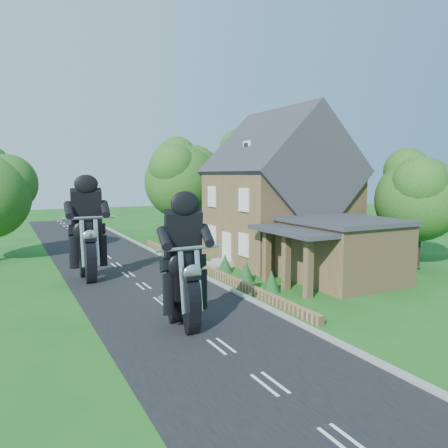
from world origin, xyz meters
name	(u,v)px	position (x,y,z in m)	size (l,w,h in m)	color
ground	(163,301)	(0.00, 0.00, 0.00)	(120.00, 120.00, 0.00)	#175016
road	(163,301)	(0.00, 0.00, 0.01)	(7.00, 80.00, 0.02)	black
kerb	(232,290)	(3.65, 0.00, 0.06)	(0.30, 80.00, 0.12)	gray
garden_wall	(203,267)	(4.30, 5.00, 0.20)	(0.30, 22.00, 0.40)	#99784E
house	(280,196)	(10.49, 6.00, 4.34)	(9.54, 8.64, 10.24)	#99784E
annex	(341,249)	(9.87, -0.80, 1.77)	(7.05, 5.94, 3.44)	#99784E
tree_annex_side	(421,192)	(17.13, 0.10, 4.69)	(5.64, 5.20, 7.48)	black
tree_house_right	(325,182)	(16.65, 8.62, 5.19)	(6.51, 6.00, 8.40)	black
tree_behind_house	(251,170)	(14.18, 16.14, 6.23)	(7.81, 7.20, 10.08)	black
tree_behind_left	(186,175)	(8.16, 17.13, 5.73)	(6.94, 6.40, 9.16)	black
shrub_a	(271,281)	(5.30, -1.00, 0.55)	(0.90, 0.90, 1.10)	#133C18
shrub_b	(246,271)	(5.30, 1.50, 0.55)	(0.90, 0.90, 1.10)	#133C18
shrub_c	(225,263)	(5.30, 4.00, 0.55)	(0.90, 0.90, 1.10)	#133C18
shrub_d	(192,250)	(5.30, 9.00, 0.55)	(0.90, 0.90, 1.10)	#133C18
shrub_e	(179,245)	(5.30, 11.50, 0.55)	(0.90, 0.90, 1.10)	#133C18
shrub_f	(168,241)	(5.30, 14.00, 0.55)	(0.90, 0.90, 1.10)	#133C18
motorcycle_lead	(184,309)	(-0.47, -3.82, 0.78)	(0.42, 1.67, 1.55)	black
motorcycle_follow	(88,265)	(-2.30, 5.61, 0.87)	(0.47, 1.86, 1.73)	black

